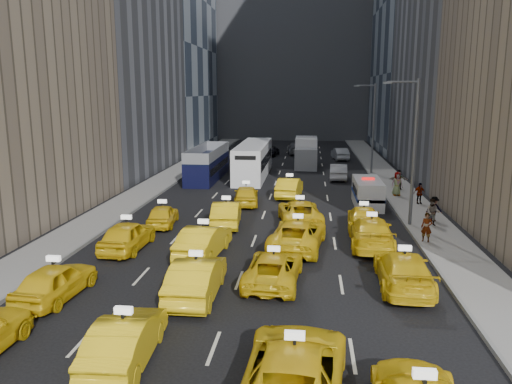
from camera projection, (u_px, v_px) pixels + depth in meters
The scene contains 40 objects.
ground at pixel (232, 298), 20.27m from camera, with size 160.00×160.00×0.00m, color black.
sidewalk_west at pixel (161, 182), 45.71m from camera, with size 3.00×90.00×0.15m, color gray.
sidewalk_east at pixel (395, 187), 43.52m from camera, with size 3.00×90.00×0.15m, color gray.
curb_west at pixel (176, 182), 45.55m from camera, with size 0.15×90.00×0.18m, color slate.
curb_east at pixel (378, 186), 43.67m from camera, with size 0.15×90.00×0.18m, color slate.
building_west_far at pixel (146, 0), 70.84m from camera, with size 16.00×22.00×42.00m, color #2D3847.
building_backdrop at pixel (294, 22), 86.44m from camera, with size 30.00×12.00×40.00m, color slate.
streetlight_near at pixel (412, 148), 30.02m from camera, with size 2.15×0.22×9.00m.
streetlight_far at pixel (372, 125), 49.51m from camera, with size 2.15×0.22×9.00m.
taxi_1 at pixel (125, 340), 15.37m from camera, with size 1.59×4.55×1.50m, color yellow.
taxi_2 at pixel (294, 371), 13.51m from camera, with size 2.75×5.97×1.66m, color yellow.
taxi_4 at pixel (55, 281), 20.11m from camera, with size 1.75×4.36×1.49m, color yellow.
taxi_5 at pixel (197, 278), 20.29m from camera, with size 1.73×4.96×1.64m, color yellow.
taxi_6 at pixel (274, 268), 21.76m from camera, with size 2.25×4.88×1.36m, color yellow.
taxi_7 at pixel (404, 270), 21.26m from camera, with size 2.16×5.32×1.54m, color yellow.
taxi_8 at pixel (127, 236), 26.31m from camera, with size 1.86×4.61×1.57m, color yellow.
taxi_9 at pixel (204, 241), 25.31m from camera, with size 1.70×4.88×1.61m, color yellow.
taxi_10 at pixel (298, 234), 26.57m from camera, with size 2.60×5.63×1.56m, color yellow.
taxi_11 at pixel (371, 232), 26.82m from camera, with size 2.24×5.52×1.60m, color yellow.
taxi_12 at pixel (163, 215), 31.10m from camera, with size 1.58×3.93×1.34m, color yellow.
taxi_13 at pixel (226, 213), 31.12m from camera, with size 1.64×4.71×1.55m, color yellow.
taxi_14 at pixel (300, 212), 31.49m from camera, with size 2.50×5.41×1.50m, color yellow.
taxi_15 at pixel (363, 217), 30.51m from camera, with size 1.89×4.64×1.35m, color yellow.
taxi_16 at pixel (246, 195), 36.78m from camera, with size 1.74×4.33×1.48m, color yellow.
taxi_17 at pixel (289, 187), 39.44m from camera, with size 1.65×4.74×1.56m, color yellow.
nypd_van at pixel (367, 193), 36.40m from camera, with size 2.47×5.09×2.10m.
double_decker at pixel (208, 163), 47.59m from camera, with size 3.36×10.60×3.03m.
city_bus at pixel (253, 160), 48.83m from camera, with size 4.32×12.81×3.25m.
box_truck at pixel (306, 153), 55.23m from camera, with size 2.48×6.96×3.17m.
misc_car_0 at pixel (339, 172), 47.36m from camera, with size 1.58×4.54×1.50m, color #A8AAB0.
misc_car_1 at pixel (232, 155), 59.32m from camera, with size 2.74×5.94×1.65m, color black.
misc_car_2 at pixel (296, 148), 66.36m from camera, with size 2.20×5.40×1.57m, color slate.
misc_car_3 at pixel (271, 150), 64.70m from camera, with size 1.67×4.15×1.41m, color black.
misc_car_4 at pixel (340, 154), 60.93m from camera, with size 1.55×4.45×1.47m, color #A2A5A9.
pedestrian_0 at pixel (427, 227), 27.26m from camera, with size 0.59×0.39×1.61m, color gray.
pedestrian_1 at pixel (433, 212), 30.52m from camera, with size 0.81×0.44×1.67m, color gray.
pedestrian_2 at pixel (434, 209), 31.55m from camera, with size 1.03×0.42×1.59m, color gray.
pedestrian_3 at pixel (419, 193), 36.43m from camera, with size 0.92×0.42×1.56m, color gray.
pedestrian_4 at pixel (397, 184), 39.35m from camera, with size 0.92×0.50×1.87m, color gray.
pedestrian_5 at pixel (399, 180), 41.81m from camera, with size 1.51×0.43×1.63m, color gray.
Camera 1 is at (2.98, -18.79, 8.28)m, focal length 35.00 mm.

